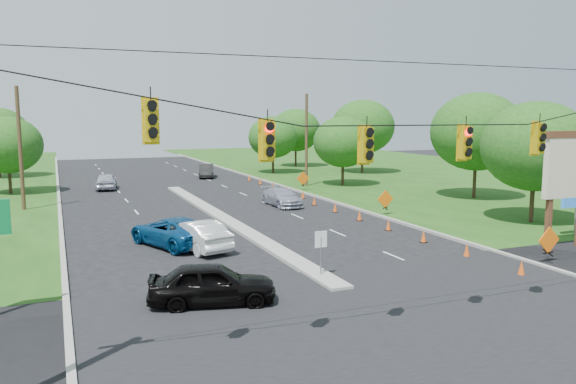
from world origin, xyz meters
name	(u,v)px	position (x,y,z in m)	size (l,w,h in m)	color
ground	(400,327)	(0.00, 0.00, 0.00)	(160.00, 160.00, 0.00)	black
grass_right	(564,197)	(30.00, 20.00, 0.00)	(40.00, 160.00, 0.06)	#1E4714
cross_street	(400,327)	(0.00, 0.00, 0.00)	(160.00, 14.00, 0.02)	black
curb_left	(59,208)	(-10.10, 30.00, 0.00)	(0.25, 110.00, 0.16)	gray
curb_right	(305,194)	(10.10, 30.00, 0.00)	(0.25, 110.00, 0.16)	gray
median	(223,219)	(0.00, 21.00, 0.00)	(1.00, 34.00, 0.18)	gray
median_sign	(321,245)	(0.00, 6.00, 1.46)	(0.55, 0.06, 2.05)	gray
signal_span	(422,180)	(-0.05, -1.00, 4.97)	(25.60, 0.32, 9.00)	#422D1C
utility_pole_far_left	(20,149)	(-12.50, 30.00, 4.50)	(0.28, 0.28, 9.00)	#422D1C
utility_pole_far_right	(306,140)	(12.50, 35.00, 4.50)	(0.28, 0.28, 9.00)	#422D1C
pylon_sign	(569,172)	(14.31, 6.20, 4.00)	(5.90, 2.30, 6.12)	#59331E
cone_0	(521,268)	(8.19, 3.00, 0.35)	(0.32, 0.32, 0.70)	#DA5115
cone_1	(467,250)	(8.19, 6.50, 0.35)	(0.32, 0.32, 0.70)	#DA5115
cone_2	(423,236)	(8.19, 10.00, 0.35)	(0.32, 0.32, 0.70)	#DA5115
cone_3	(388,225)	(8.19, 13.50, 0.35)	(0.32, 0.32, 0.70)	#DA5115
cone_4	(359,215)	(8.19, 17.00, 0.35)	(0.32, 0.32, 0.70)	#DA5115
cone_5	(335,207)	(8.19, 20.50, 0.35)	(0.32, 0.32, 0.70)	#DA5115
cone_6	(314,201)	(8.19, 24.00, 0.35)	(0.32, 0.32, 0.70)	#DA5115
cone_7	(303,194)	(8.79, 27.50, 0.35)	(0.32, 0.32, 0.70)	#DA5115
cone_8	(287,189)	(8.79, 31.00, 0.35)	(0.32, 0.32, 0.70)	#DA5115
cone_9	(273,185)	(8.79, 34.50, 0.35)	(0.32, 0.32, 0.70)	#DA5115
cone_10	(260,181)	(8.79, 38.00, 0.35)	(0.32, 0.32, 0.70)	#DA5115
cone_11	(249,178)	(8.79, 41.50, 0.35)	(0.32, 0.32, 0.70)	#DA5115
work_sign_0	(549,241)	(10.80, 4.00, 1.09)	(1.27, 0.58, 1.37)	black
work_sign_1	(385,200)	(10.80, 18.00, 1.09)	(1.27, 0.58, 1.37)	black
work_sign_2	(303,179)	(10.80, 32.00, 1.09)	(1.27, 0.58, 1.37)	black
tree_5	(8,145)	(-14.00, 40.00, 4.34)	(5.88, 5.88, 6.86)	black
tree_7	(535,146)	(18.00, 12.00, 4.96)	(6.72, 6.72, 7.84)	black
tree_8	(477,132)	(22.00, 22.00, 5.58)	(7.56, 7.56, 8.82)	black
tree_9	(343,142)	(16.00, 34.00, 4.34)	(5.88, 5.88, 6.86)	black
tree_10	(363,127)	(24.00, 44.00, 5.58)	(7.56, 7.56, 8.82)	black
tree_11	(296,130)	(20.00, 55.00, 4.96)	(6.72, 6.72, 7.84)	black
tree_12	(273,137)	(14.00, 48.00, 4.34)	(5.88, 5.88, 6.86)	black
black_sedan	(212,284)	(-5.13, 4.50, 0.79)	(1.87, 4.64, 1.58)	black
white_sedan	(197,235)	(-3.66, 13.08, 0.78)	(1.65, 4.72, 1.55)	silver
blue_pickup	(172,231)	(-4.62, 14.57, 0.77)	(2.56, 5.55, 1.54)	navy
silver_car_far	(282,197)	(5.75, 24.68, 0.68)	(1.92, 4.72, 1.37)	#9496AA
silver_car_oncoming	(106,181)	(-5.87, 40.09, 0.77)	(1.83, 4.55, 1.55)	#AAAABA
dark_car_receding	(206,171)	(5.40, 46.52, 0.75)	(1.59, 4.57, 1.50)	black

